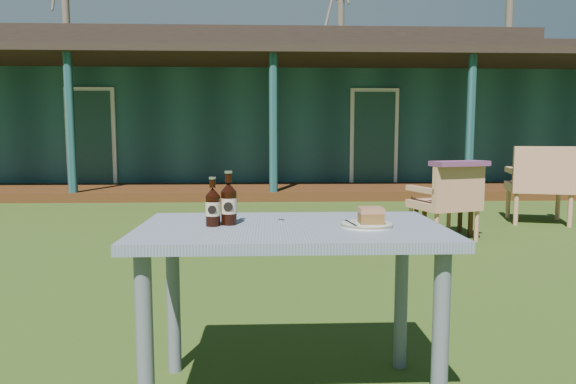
{
  "coord_description": "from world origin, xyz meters",
  "views": [
    {
      "loc": [
        -0.09,
        -3.6,
        1.07
      ],
      "look_at": [
        0.0,
        -1.3,
        0.82
      ],
      "focal_mm": 32.0,
      "sensor_mm": 36.0,
      "label": 1
    }
  ],
  "objects_px": {
    "cola_bottle_far": "(213,206)",
    "armchair_left": "(448,198)",
    "cake_slice": "(371,215)",
    "cola_bottle_near": "(229,203)",
    "armchair_right": "(541,180)",
    "side_table": "(443,203)",
    "cafe_table": "(291,250)",
    "plate": "(367,225)"
  },
  "relations": [
    {
      "from": "plate",
      "to": "side_table",
      "type": "relative_size",
      "value": 0.34
    },
    {
      "from": "cola_bottle_far",
      "to": "armchair_left",
      "type": "distance_m",
      "value": 3.78
    },
    {
      "from": "armchair_left",
      "to": "side_table",
      "type": "height_order",
      "value": "armchair_left"
    },
    {
      "from": "cafe_table",
      "to": "armchair_left",
      "type": "bearing_deg",
      "value": 60.81
    },
    {
      "from": "cola_bottle_far",
      "to": "cola_bottle_near",
      "type": "bearing_deg",
      "value": 24.75
    },
    {
      "from": "armchair_right",
      "to": "armchair_left",
      "type": "bearing_deg",
      "value": -147.06
    },
    {
      "from": "armchair_right",
      "to": "cake_slice",
      "type": "bearing_deg",
      "value": -125.22
    },
    {
      "from": "cola_bottle_far",
      "to": "armchair_left",
      "type": "relative_size",
      "value": 0.25
    },
    {
      "from": "cola_bottle_far",
      "to": "armchair_left",
      "type": "bearing_deg",
      "value": 56.74
    },
    {
      "from": "cafe_table",
      "to": "armchair_left",
      "type": "xyz_separation_m",
      "value": [
        1.76,
        3.15,
        -0.18
      ]
    },
    {
      "from": "plate",
      "to": "cola_bottle_near",
      "type": "distance_m",
      "value": 0.55
    },
    {
      "from": "cake_slice",
      "to": "side_table",
      "type": "xyz_separation_m",
      "value": [
        1.51,
        3.52,
        -0.42
      ]
    },
    {
      "from": "armchair_left",
      "to": "armchair_right",
      "type": "height_order",
      "value": "armchair_right"
    },
    {
      "from": "cola_bottle_far",
      "to": "armchair_right",
      "type": "relative_size",
      "value": 0.2
    },
    {
      "from": "cafe_table",
      "to": "armchair_right",
      "type": "bearing_deg",
      "value": 51.74
    },
    {
      "from": "cafe_table",
      "to": "plate",
      "type": "relative_size",
      "value": 5.88
    },
    {
      "from": "cafe_table",
      "to": "cola_bottle_near",
      "type": "bearing_deg",
      "value": 174.01
    },
    {
      "from": "cola_bottle_near",
      "to": "armchair_right",
      "type": "bearing_deg",
      "value": 49.5
    },
    {
      "from": "cafe_table",
      "to": "plate",
      "type": "height_order",
      "value": "plate"
    },
    {
      "from": "plate",
      "to": "armchair_left",
      "type": "relative_size",
      "value": 0.26
    },
    {
      "from": "cola_bottle_near",
      "to": "plate",
      "type": "bearing_deg",
      "value": -7.15
    },
    {
      "from": "plate",
      "to": "side_table",
      "type": "bearing_deg",
      "value": 66.54
    },
    {
      "from": "armchair_right",
      "to": "plate",
      "type": "bearing_deg",
      "value": -125.37
    },
    {
      "from": "armchair_left",
      "to": "side_table",
      "type": "relative_size",
      "value": 1.3
    },
    {
      "from": "armchair_right",
      "to": "side_table",
      "type": "relative_size",
      "value": 1.59
    },
    {
      "from": "cake_slice",
      "to": "armchair_right",
      "type": "distance_m",
      "value": 5.08
    },
    {
      "from": "cake_slice",
      "to": "cola_bottle_far",
      "type": "relative_size",
      "value": 0.48
    },
    {
      "from": "plate",
      "to": "cola_bottle_far",
      "type": "xyz_separation_m",
      "value": [
        -0.6,
        0.04,
        0.07
      ]
    },
    {
      "from": "cafe_table",
      "to": "armchair_right",
      "type": "height_order",
      "value": "armchair_right"
    },
    {
      "from": "plate",
      "to": "cola_bottle_far",
      "type": "bearing_deg",
      "value": 176.19
    },
    {
      "from": "cola_bottle_near",
      "to": "cake_slice",
      "type": "bearing_deg",
      "value": -7.09
    },
    {
      "from": "armchair_left",
      "to": "plate",
      "type": "bearing_deg",
      "value": -114.66
    },
    {
      "from": "cola_bottle_far",
      "to": "armchair_left",
      "type": "height_order",
      "value": "cola_bottle_far"
    },
    {
      "from": "cafe_table",
      "to": "cola_bottle_near",
      "type": "height_order",
      "value": "cola_bottle_near"
    },
    {
      "from": "cake_slice",
      "to": "side_table",
      "type": "bearing_deg",
      "value": 66.76
    },
    {
      "from": "cake_slice",
      "to": "armchair_left",
      "type": "xyz_separation_m",
      "value": [
        1.45,
        3.19,
        -0.33
      ]
    },
    {
      "from": "armchair_left",
      "to": "armchair_right",
      "type": "xyz_separation_m",
      "value": [
        1.48,
        0.96,
        0.1
      ]
    },
    {
      "from": "plate",
      "to": "side_table",
      "type": "xyz_separation_m",
      "value": [
        1.53,
        3.52,
        -0.39
      ]
    },
    {
      "from": "plate",
      "to": "cake_slice",
      "type": "xyz_separation_m",
      "value": [
        0.02,
        -0.0,
        0.04
      ]
    },
    {
      "from": "cafe_table",
      "to": "side_table",
      "type": "distance_m",
      "value": 3.94
    },
    {
      "from": "side_table",
      "to": "cola_bottle_near",
      "type": "bearing_deg",
      "value": -120.92
    },
    {
      "from": "cake_slice",
      "to": "cola_bottle_near",
      "type": "distance_m",
      "value": 0.56
    }
  ]
}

